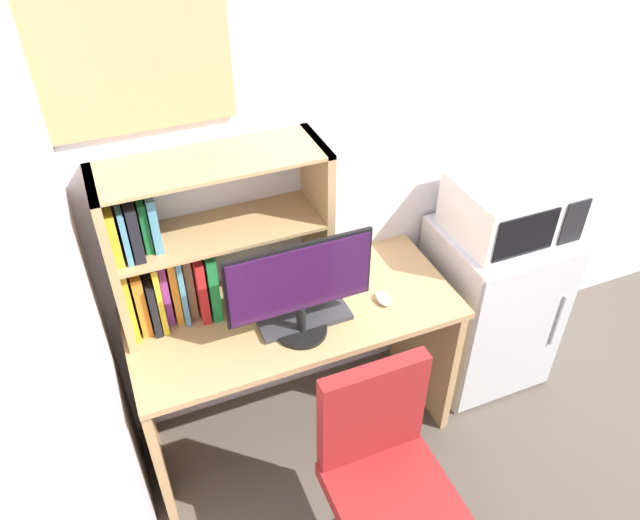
{
  "coord_description": "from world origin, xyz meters",
  "views": [
    {
      "loc": [
        -1.47,
        -2.0,
        2.46
      ],
      "look_at": [
        -0.78,
        -0.32,
        1.03
      ],
      "focal_mm": 34.23,
      "sensor_mm": 36.0,
      "label": 1
    }
  ],
  "objects_px": {
    "mini_fridge": "(489,304)",
    "desk_chair": "(383,492)",
    "desk_fan": "(539,151)",
    "hutch_bookshelf": "(185,249)",
    "computer_mouse": "(383,299)",
    "monitor": "(300,285)",
    "microwave": "(511,207)",
    "keyboard": "(305,319)",
    "wall_corkboard": "(113,52)"
  },
  "relations": [
    {
      "from": "computer_mouse",
      "to": "wall_corkboard",
      "type": "relative_size",
      "value": 0.12
    },
    {
      "from": "desk_fan",
      "to": "computer_mouse",
      "type": "bearing_deg",
      "value": -171.51
    },
    {
      "from": "computer_mouse",
      "to": "wall_corkboard",
      "type": "bearing_deg",
      "value": 155.91
    },
    {
      "from": "microwave",
      "to": "desk_fan",
      "type": "distance_m",
      "value": 0.27
    },
    {
      "from": "hutch_bookshelf",
      "to": "monitor",
      "type": "height_order",
      "value": "hutch_bookshelf"
    },
    {
      "from": "hutch_bookshelf",
      "to": "microwave",
      "type": "bearing_deg",
      "value": -5.59
    },
    {
      "from": "hutch_bookshelf",
      "to": "microwave",
      "type": "height_order",
      "value": "hutch_bookshelf"
    },
    {
      "from": "mini_fridge",
      "to": "hutch_bookshelf",
      "type": "bearing_deg",
      "value": 174.28
    },
    {
      "from": "desk_fan",
      "to": "desk_chair",
      "type": "bearing_deg",
      "value": -145.45
    },
    {
      "from": "keyboard",
      "to": "mini_fridge",
      "type": "height_order",
      "value": "mini_fridge"
    },
    {
      "from": "monitor",
      "to": "keyboard",
      "type": "relative_size",
      "value": 1.54
    },
    {
      "from": "hutch_bookshelf",
      "to": "wall_corkboard",
      "type": "height_order",
      "value": "wall_corkboard"
    },
    {
      "from": "computer_mouse",
      "to": "desk_chair",
      "type": "distance_m",
      "value": 0.74
    },
    {
      "from": "monitor",
      "to": "mini_fridge",
      "type": "xyz_separation_m",
      "value": [
        1.03,
        0.15,
        -0.58
      ]
    },
    {
      "from": "mini_fridge",
      "to": "desk_fan",
      "type": "height_order",
      "value": "desk_fan"
    },
    {
      "from": "mini_fridge",
      "to": "desk_chair",
      "type": "relative_size",
      "value": 0.9
    },
    {
      "from": "keyboard",
      "to": "desk_chair",
      "type": "height_order",
      "value": "desk_chair"
    },
    {
      "from": "computer_mouse",
      "to": "desk_chair",
      "type": "relative_size",
      "value": 0.09
    },
    {
      "from": "hutch_bookshelf",
      "to": "mini_fridge",
      "type": "height_order",
      "value": "hutch_bookshelf"
    },
    {
      "from": "mini_fridge",
      "to": "desk_fan",
      "type": "xyz_separation_m",
      "value": [
        0.07,
        -0.0,
        0.82
      ]
    },
    {
      "from": "computer_mouse",
      "to": "microwave",
      "type": "height_order",
      "value": "microwave"
    },
    {
      "from": "computer_mouse",
      "to": "hutch_bookshelf",
      "type": "bearing_deg",
      "value": 160.85
    },
    {
      "from": "keyboard",
      "to": "monitor",
      "type": "bearing_deg",
      "value": -124.84
    },
    {
      "from": "hutch_bookshelf",
      "to": "computer_mouse",
      "type": "height_order",
      "value": "hutch_bookshelf"
    },
    {
      "from": "microwave",
      "to": "monitor",
      "type": "bearing_deg",
      "value": -171.82
    },
    {
      "from": "mini_fridge",
      "to": "desk_chair",
      "type": "distance_m",
      "value": 1.17
    },
    {
      "from": "keyboard",
      "to": "wall_corkboard",
      "type": "xyz_separation_m",
      "value": [
        -0.48,
        0.35,
        1.01
      ]
    },
    {
      "from": "desk_fan",
      "to": "hutch_bookshelf",
      "type": "bearing_deg",
      "value": 174.49
    },
    {
      "from": "mini_fridge",
      "to": "microwave",
      "type": "xyz_separation_m",
      "value": [
        0.0,
        0.0,
        0.57
      ]
    },
    {
      "from": "monitor",
      "to": "microwave",
      "type": "height_order",
      "value": "monitor"
    },
    {
      "from": "monitor",
      "to": "mini_fridge",
      "type": "relative_size",
      "value": 0.65
    },
    {
      "from": "mini_fridge",
      "to": "microwave",
      "type": "relative_size",
      "value": 1.78
    },
    {
      "from": "monitor",
      "to": "hutch_bookshelf",
      "type": "bearing_deg",
      "value": 140.83
    },
    {
      "from": "monitor",
      "to": "desk_fan",
      "type": "xyz_separation_m",
      "value": [
        1.11,
        0.14,
        0.24
      ]
    },
    {
      "from": "desk_chair",
      "to": "hutch_bookshelf",
      "type": "bearing_deg",
      "value": 117.99
    },
    {
      "from": "keyboard",
      "to": "microwave",
      "type": "xyz_separation_m",
      "value": [
        1.0,
        0.1,
        0.22
      ]
    },
    {
      "from": "microwave",
      "to": "desk_chair",
      "type": "relative_size",
      "value": 0.51
    },
    {
      "from": "keyboard",
      "to": "microwave",
      "type": "bearing_deg",
      "value": 5.74
    },
    {
      "from": "computer_mouse",
      "to": "desk_fan",
      "type": "height_order",
      "value": "desk_fan"
    },
    {
      "from": "computer_mouse",
      "to": "desk_fan",
      "type": "bearing_deg",
      "value": 8.49
    },
    {
      "from": "monitor",
      "to": "desk_fan",
      "type": "height_order",
      "value": "desk_fan"
    },
    {
      "from": "keyboard",
      "to": "mini_fridge",
      "type": "xyz_separation_m",
      "value": [
        1.0,
        0.1,
        -0.35
      ]
    },
    {
      "from": "hutch_bookshelf",
      "to": "desk_chair",
      "type": "relative_size",
      "value": 0.86
    },
    {
      "from": "microwave",
      "to": "wall_corkboard",
      "type": "height_order",
      "value": "wall_corkboard"
    },
    {
      "from": "desk_fan",
      "to": "wall_corkboard",
      "type": "relative_size",
      "value": 0.31
    },
    {
      "from": "keyboard",
      "to": "desk_chair",
      "type": "relative_size",
      "value": 0.38
    },
    {
      "from": "keyboard",
      "to": "desk_chair",
      "type": "distance_m",
      "value": 0.7
    },
    {
      "from": "monitor",
      "to": "mini_fridge",
      "type": "height_order",
      "value": "monitor"
    },
    {
      "from": "monitor",
      "to": "keyboard",
      "type": "bearing_deg",
      "value": 55.16
    },
    {
      "from": "mini_fridge",
      "to": "desk_chair",
      "type": "height_order",
      "value": "desk_chair"
    }
  ]
}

